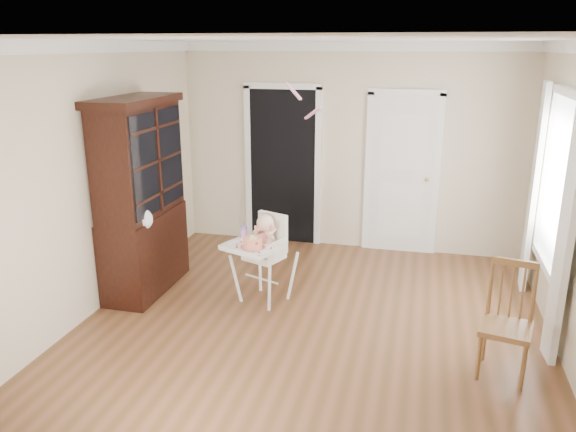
% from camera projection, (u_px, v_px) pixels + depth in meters
% --- Properties ---
extents(floor, '(5.00, 5.00, 0.00)m').
position_uv_depth(floor, '(310.00, 330.00, 5.45)').
color(floor, brown).
rests_on(floor, ground).
extents(ceiling, '(5.00, 5.00, 0.00)m').
position_uv_depth(ceiling, '(313.00, 39.00, 4.66)').
color(ceiling, white).
rests_on(ceiling, wall_back).
extents(wall_back, '(4.50, 0.00, 4.50)m').
position_uv_depth(wall_back, '(349.00, 148.00, 7.37)').
color(wall_back, beige).
rests_on(wall_back, floor).
extents(wall_left, '(0.00, 5.00, 5.00)m').
position_uv_depth(wall_left, '(89.00, 182.00, 5.57)').
color(wall_left, beige).
rests_on(wall_left, floor).
extents(crown_molding, '(4.50, 5.00, 0.12)m').
position_uv_depth(crown_molding, '(313.00, 47.00, 4.68)').
color(crown_molding, white).
rests_on(crown_molding, ceiling).
extents(doorway, '(1.06, 0.05, 2.22)m').
position_uv_depth(doorway, '(283.00, 163.00, 7.63)').
color(doorway, black).
rests_on(doorway, wall_back).
extents(closet_door, '(0.96, 0.09, 2.13)m').
position_uv_depth(closet_door, '(402.00, 176.00, 7.29)').
color(closet_door, white).
rests_on(closet_door, wall_back).
extents(window_right, '(0.13, 1.84, 2.30)m').
position_uv_depth(window_right, '(553.00, 196.00, 5.32)').
color(window_right, white).
rests_on(window_right, wall_right).
extents(high_chair, '(0.76, 0.84, 0.97)m').
position_uv_depth(high_chair, '(264.00, 248.00, 5.92)').
color(high_chair, white).
rests_on(high_chair, floor).
extents(baby, '(0.27, 0.27, 0.44)m').
position_uv_depth(baby, '(265.00, 235.00, 5.89)').
color(baby, beige).
rests_on(baby, high_chair).
extents(cake, '(0.25, 0.25, 0.12)m').
position_uv_depth(cake, '(253.00, 243.00, 5.69)').
color(cake, silver).
rests_on(cake, high_chair).
extents(sippy_cup, '(0.08, 0.08, 0.19)m').
position_uv_depth(sippy_cup, '(244.00, 233.00, 5.93)').
color(sippy_cup, '#D280BA').
rests_on(sippy_cup, high_chair).
extents(china_cabinet, '(0.57, 1.27, 2.14)m').
position_uv_depth(china_cabinet, '(141.00, 197.00, 6.08)').
color(china_cabinet, black).
rests_on(china_cabinet, floor).
extents(dining_chair, '(0.47, 0.47, 0.97)m').
position_uv_depth(dining_chair, '(507.00, 324.00, 4.62)').
color(dining_chair, brown).
rests_on(dining_chair, floor).
extents(streamer, '(0.28, 0.43, 0.15)m').
position_uv_depth(streamer, '(293.00, 91.00, 5.81)').
color(streamer, pink).
rests_on(streamer, ceiling).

